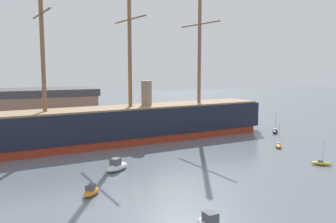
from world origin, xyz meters
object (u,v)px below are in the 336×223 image
sailboat_alongside_stern (279,145)px  dinghy_distant_centre (144,132)px  tall_ship (131,123)px  motorboat_mid_left (91,191)px  sailboat_mid_right (321,163)px  sailboat_far_right (275,131)px  motorboat_alongside_bow (117,166)px

sailboat_alongside_stern → dinghy_distant_centre: size_ratio=1.94×
tall_ship → dinghy_distant_centre: 11.37m
tall_ship → motorboat_mid_left: tall_ship is taller
motorboat_mid_left → sailboat_mid_right: 37.76m
tall_ship → sailboat_far_right: tall_ship is taller
sailboat_alongside_stern → motorboat_alongside_bow: bearing=-175.5°
motorboat_mid_left → sailboat_far_right: (50.49, 24.78, -0.06)m
tall_ship → motorboat_alongside_bow: tall_ship is taller
motorboat_alongside_bow → dinghy_distant_centre: 32.63m
motorboat_mid_left → dinghy_distant_centre: 43.65m
sailboat_mid_right → sailboat_alongside_stern: bearing=78.7°
tall_ship → sailboat_alongside_stern: 30.95m
motorboat_alongside_bow → tall_ship: bearing=65.8°
tall_ship → dinghy_distant_centre: size_ratio=29.78×
motorboat_mid_left → sailboat_alongside_stern: sailboat_alongside_stern is taller
motorboat_mid_left → tall_ship: bearing=62.8°
motorboat_alongside_bow → sailboat_alongside_stern: bearing=4.5°
motorboat_alongside_bow → dinghy_distant_centre: size_ratio=1.93×
motorboat_mid_left → motorboat_alongside_bow: size_ratio=0.73×
sailboat_far_right → sailboat_mid_right: bearing=-115.9°
sailboat_mid_right → dinghy_distant_centre: size_ratio=1.65×
sailboat_far_right → dinghy_distant_centre: 32.12m
dinghy_distant_centre → sailboat_far_right: bearing=-24.5°
dinghy_distant_centre → motorboat_mid_left: bearing=-119.2°
sailboat_alongside_stern → motorboat_mid_left: bearing=-163.5°
sailboat_far_right → dinghy_distant_centre: bearing=155.5°
sailboat_mid_right → motorboat_alongside_bow: (-31.69, 10.81, 0.35)m
sailboat_mid_right → dinghy_distant_centre: sailboat_mid_right is taller
motorboat_alongside_bow → dinghy_distant_centre: motorboat_alongside_bow is taller
motorboat_alongside_bow → sailboat_far_right: bearing=19.2°
tall_ship → motorboat_mid_left: 33.19m
motorboat_alongside_bow → sailboat_alongside_stern: sailboat_alongside_stern is taller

